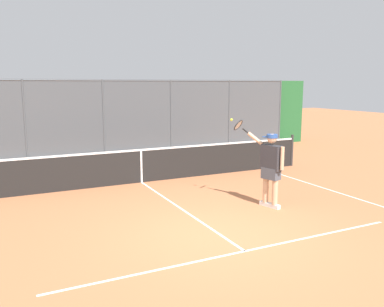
% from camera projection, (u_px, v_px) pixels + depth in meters
% --- Properties ---
extents(ground_plane, '(60.00, 60.00, 0.00)m').
position_uv_depth(ground_plane, '(219.00, 234.00, 7.47)').
color(ground_plane, '#B76B42').
extents(court_line_markings, '(8.45, 9.66, 0.01)m').
position_uv_depth(court_line_markings, '(256.00, 259.00, 6.41)').
color(court_line_markings, white).
rests_on(court_line_markings, ground).
extents(fence_backdrop, '(19.31, 1.37, 2.93)m').
position_uv_depth(fence_backdrop, '(100.00, 119.00, 15.45)').
color(fence_backdrop, '#474C51').
rests_on(fence_backdrop, ground).
extents(tennis_net, '(10.86, 0.09, 1.07)m').
position_uv_depth(tennis_net, '(141.00, 165.00, 11.31)').
color(tennis_net, '#2D2D2D').
rests_on(tennis_net, ground).
extents(tennis_player, '(0.72, 1.30, 1.97)m').
position_uv_depth(tennis_player, '(270.00, 164.00, 8.97)').
color(tennis_player, silver).
rests_on(tennis_player, ground).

